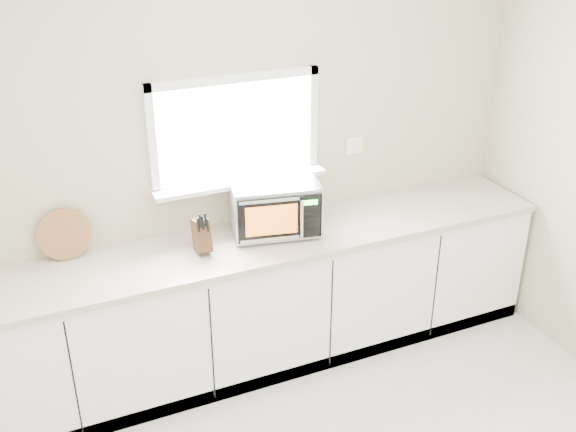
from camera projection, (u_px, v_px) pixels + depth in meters
back_wall at (236, 158)px, 4.25m from camera, size 4.00×0.17×2.70m
cabinets at (256, 304)px, 4.41m from camera, size 3.92×0.60×0.88m
countertop at (255, 243)px, 4.20m from camera, size 3.92×0.64×0.04m
microwave at (274, 204)px, 4.24m from camera, size 0.61×0.52×0.35m
knife_block at (202, 234)px, 4.01m from camera, size 0.10×0.19×0.27m
cutting_board at (64, 234)px, 3.93m from camera, size 0.31×0.08×0.31m
coffee_grinder at (264, 223)px, 4.18m from camera, size 0.15×0.15×0.21m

